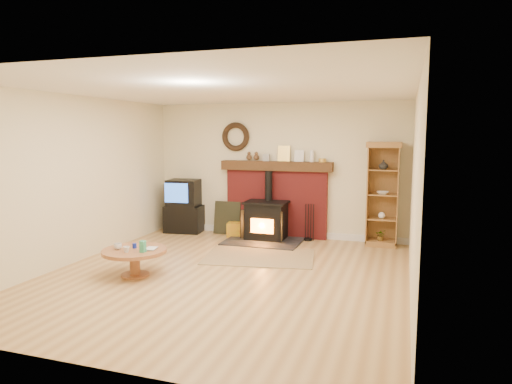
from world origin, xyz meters
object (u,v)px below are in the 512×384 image
(wood_stove, at_px, (266,221))
(curio_cabinet, at_px, (383,194))
(tv_unit, at_px, (184,207))
(coffee_table, at_px, (134,254))

(wood_stove, xyz_separation_m, curio_cabinet, (2.10, 0.28, 0.57))
(tv_unit, xyz_separation_m, curio_cabinet, (3.92, 0.09, 0.42))
(tv_unit, bearing_deg, curio_cabinet, 1.25)
(wood_stove, relative_size, tv_unit, 1.30)
(coffee_table, bearing_deg, curio_cabinet, 42.60)
(wood_stove, xyz_separation_m, coffee_table, (-1.12, -2.69, -0.05))
(wood_stove, bearing_deg, coffee_table, -112.70)
(tv_unit, distance_m, coffee_table, 2.97)
(wood_stove, height_order, tv_unit, wood_stove)
(curio_cabinet, height_order, coffee_table, curio_cabinet)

